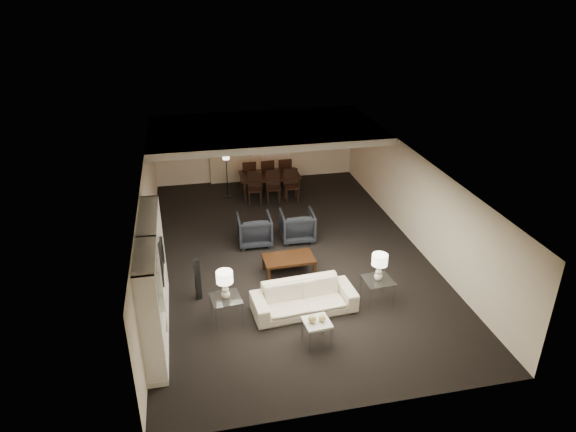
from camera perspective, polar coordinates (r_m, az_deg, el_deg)
The scene contains 35 objects.
floor at distance 13.73m, azimuth 0.00°, elevation -4.14°, with size 11.00×11.00×0.00m, color black.
ceiling at distance 12.67m, azimuth 0.00°, elevation 5.72°, with size 7.00×11.00×0.02m, color silver.
wall_back at distance 18.20m, azimuth -3.61°, elevation 7.79°, with size 7.00×0.02×2.50m, color beige.
wall_front at distance 8.66m, azimuth 7.79°, elevation -14.69°, with size 7.00×0.02×2.50m, color beige.
wall_left at distance 12.96m, azimuth -15.32°, elevation -0.79°, with size 0.02×11.00×2.50m, color beige.
wall_right at distance 14.23m, azimuth 13.94°, elevation 1.81°, with size 0.02×11.00×2.50m, color beige.
ceiling_soffit at distance 15.98m, azimuth -2.63°, elevation 9.57°, with size 7.00×4.00×0.20m, color silver.
curtains at distance 18.04m, azimuth -6.41°, elevation 7.35°, with size 1.50×0.12×2.40m, color beige.
door at distance 18.34m, azimuth -1.40°, elevation 7.32°, with size 0.90×0.05×2.10m, color silver.
painting at distance 18.48m, azimuth 2.92°, elevation 9.05°, with size 0.95×0.04×0.65m, color #142D38.
media_unit at distance 10.71m, azimuth -14.74°, elevation -7.14°, with size 0.38×3.40×2.35m, color white, non-canonical shape.
pendant_light at distance 16.16m, azimuth -1.53°, elevation 8.00°, with size 0.52×0.52×0.24m, color #D8591E.
sofa at distance 11.39m, azimuth 1.78°, elevation -9.10°, with size 2.27×0.89×0.66m, color beige.
coffee_table at distance 12.76m, azimuth 0.09°, elevation -5.49°, with size 1.24×0.73×0.45m, color black, non-canonical shape.
armchair_left at distance 14.04m, azimuth -3.76°, elevation -1.53°, with size 0.90×0.93×0.84m, color black.
armchair_right at distance 14.23m, azimuth 1.03°, elevation -1.08°, with size 0.90×0.93×0.84m, color black.
side_table_left at distance 11.20m, azimuth -6.85°, elevation -10.24°, with size 0.62×0.62×0.58m, color white, non-canonical shape.
side_table_right at distance 11.87m, azimuth 9.86°, elevation -8.17°, with size 0.62×0.62×0.58m, color silver, non-canonical shape.
table_lamp_left at distance 10.85m, azimuth -7.02°, elevation -7.62°, with size 0.35×0.35×0.64m, color beige, non-canonical shape.
table_lamp_right at distance 11.54m, azimuth 10.09°, elevation -5.64°, with size 0.35×0.35×0.64m, color beige, non-canonical shape.
marble_table at distance 10.58m, azimuth 3.20°, elevation -12.74°, with size 0.52×0.52×0.52m, color silver, non-canonical shape.
gold_gourd_a at distance 10.35m, azimuth 2.70°, elevation -11.33°, with size 0.17×0.17×0.17m, color #E3CA78.
gold_gourd_b at distance 10.40m, azimuth 3.79°, elevation -11.23°, with size 0.15×0.15×0.15m, color #E5CF79.
television at distance 11.61m, azimuth -14.41°, elevation -4.93°, with size 0.15×1.12×0.65m, color black.
vase_blue at distance 9.62m, azimuth -14.92°, elevation -11.53°, with size 0.17×0.17×0.17m, color #2640A6.
vase_amber at distance 10.05m, azimuth -15.10°, elevation -6.36°, with size 0.16×0.16×0.17m, color #B2773B.
floor_speaker at distance 11.85m, azimuth -10.01°, elevation -6.94°, with size 0.11×0.11×1.03m, color black.
dining_table at distance 17.17m, azimuth -2.03°, elevation 3.50°, with size 1.98×1.11×0.70m, color black.
chair_nl at distance 16.43m, azimuth -3.70°, elevation 3.04°, with size 0.48×0.48×1.03m, color black, non-canonical shape.
chair_nm at distance 16.51m, azimuth -1.64°, elevation 3.21°, with size 0.48×0.48×1.03m, color black, non-canonical shape.
chair_nr at distance 16.62m, azimuth 0.40°, elevation 3.37°, with size 0.48×0.48×1.03m, color black, non-canonical shape.
chair_fl at distance 17.62m, azimuth -4.33°, elevation 4.63°, with size 0.48×0.48×1.03m, color black, non-canonical shape.
chair_fm at distance 17.70m, azimuth -2.40°, elevation 4.78°, with size 0.48×0.48×1.03m, color black, non-canonical shape.
chair_fr at distance 17.80m, azimuth -0.49°, elevation 4.92°, with size 0.48×0.48×1.03m, color black, non-canonical shape.
floor_lamp at distance 16.96m, azimuth -6.81°, elevation 4.52°, with size 0.22×0.22×1.51m, color black, non-canonical shape.
Camera 1 is at (-2.46, -11.65, 6.83)m, focal length 32.00 mm.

